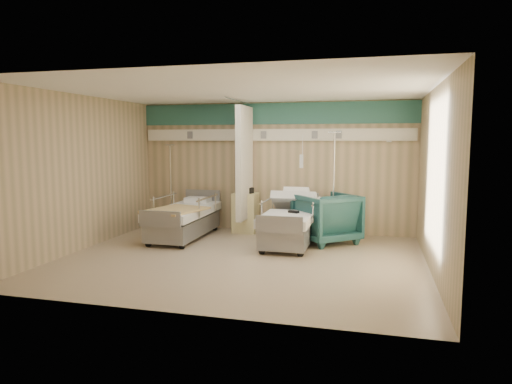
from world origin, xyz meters
TOP-DOWN VIEW (x-y plane):
  - ground at (0.00, 0.00)m, footprint 6.00×5.00m
  - room_walls at (-0.03, 0.25)m, footprint 6.04×5.04m
  - bed_right at (0.60, 1.30)m, footprint 1.00×2.16m
  - bed_left at (-1.60, 1.30)m, footprint 1.00×2.16m
  - bedside_cabinet at (-0.55, 2.20)m, footprint 0.50×0.48m
  - visitor_armchair at (1.25, 1.62)m, footprint 1.48×1.48m
  - waffle_blanket at (1.22, 1.61)m, footprint 0.83×0.83m
  - iv_stand_right at (1.33, 2.19)m, footprint 0.39×0.39m
  - iv_stand_left at (-2.33, 2.28)m, footprint 0.34×0.34m
  - call_remote at (0.68, 1.17)m, footprint 0.22×0.15m
  - tan_blanket at (-1.57, 0.84)m, footprint 1.14×1.30m
  - toiletry_bag at (-0.50, 2.20)m, footprint 0.26×0.20m
  - white_cup at (-0.74, 2.26)m, footprint 0.11×0.11m

SIDE VIEW (x-z plane):
  - ground at x=0.00m, z-range 0.00..0.00m
  - bed_right at x=0.60m, z-range 0.00..0.63m
  - bed_left at x=-1.60m, z-range 0.00..0.63m
  - iv_stand_left at x=-2.33m, z-range -0.56..1.33m
  - bedside_cabinet at x=-0.55m, z-range 0.00..0.85m
  - iv_stand_right at x=1.33m, z-range -0.64..1.52m
  - visitor_armchair at x=1.25m, z-range 0.00..0.97m
  - tan_blanket at x=-1.57m, z-range 0.63..0.67m
  - call_remote at x=0.68m, z-range 0.63..0.67m
  - toiletry_bag at x=-0.50m, z-range 0.85..0.97m
  - white_cup at x=-0.74m, z-range 0.85..0.98m
  - waffle_blanket at x=1.22m, z-range 0.97..1.04m
  - room_walls at x=-0.03m, z-range 0.45..3.27m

